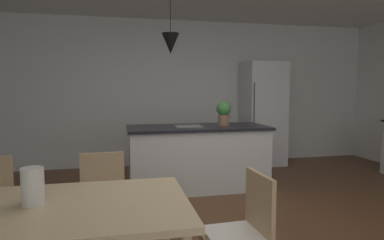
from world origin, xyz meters
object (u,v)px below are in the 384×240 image
Objects in this scene: chair_far_right at (103,201)px; potted_plant_on_island at (224,112)px; dining_table at (12,220)px; kitchen_island at (198,157)px; refrigerator at (263,113)px; chair_kitchen_end at (241,233)px; vase_on_dining_table at (33,186)px.

chair_far_right is 2.43m from potted_plant_on_island.
kitchen_island reaches higher than dining_table.
kitchen_island is at bearing -141.27° from refrigerator.
potted_plant_on_island is at bearing 74.86° from chair_kitchen_end.
potted_plant_on_island reaches higher than dining_table.
potted_plant_on_island is at bearing 51.88° from vase_on_dining_table.
vase_on_dining_table is (-0.35, -0.80, 0.39)m from chair_far_right.
chair_far_right is 4.11m from refrigerator.
vase_on_dining_table is at bearing 23.94° from dining_table.
chair_far_right is 0.45× the size of refrigerator.
refrigerator reaches higher than vase_on_dining_table.
vase_on_dining_table reaches higher than chair_far_right.
vase_on_dining_table is (-1.27, 0.04, 0.39)m from chair_kitchen_end.
refrigerator is 5.46× the size of potted_plant_on_island.
chair_kitchen_end is at bearing 0.10° from dining_table.
chair_far_right is at bearing 137.79° from chair_kitchen_end.
kitchen_island is at bearing 54.09° from chair_far_right.
dining_table is 5.70× the size of potted_plant_on_island.
chair_far_right is at bearing -133.48° from potted_plant_on_island.
vase_on_dining_table reaches higher than dining_table.
refrigerator is at bearing 49.45° from dining_table.
kitchen_island is 5.62× the size of potted_plant_on_island.
kitchen_island is 1.03× the size of refrigerator.
dining_table is 9.18× the size of vase_on_dining_table.
potted_plant_on_island is 1.61× the size of vase_on_dining_table.
dining_table is 0.21m from vase_on_dining_table.
potted_plant_on_island is (0.38, -0.00, 0.63)m from kitchen_island.
refrigerator is at bearing 38.73° from kitchen_island.
chair_kitchen_end is at bearing -116.27° from refrigerator.
refrigerator is at bearing 50.04° from vase_on_dining_table.
kitchen_island is 2.99m from vase_on_dining_table.
chair_kitchen_end is 0.44× the size of kitchen_island.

